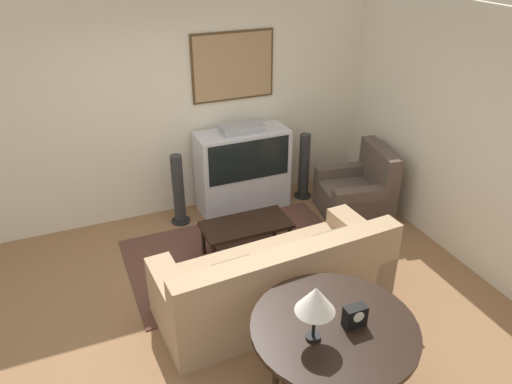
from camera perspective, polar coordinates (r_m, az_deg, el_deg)
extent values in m
plane|color=#8E6642|center=(5.09, -2.37, -12.87)|extent=(12.00, 12.00, 0.00)
cube|color=beige|center=(6.21, -9.61, 9.20)|extent=(12.00, 0.06, 2.70)
cube|color=#4C381E|center=(6.24, -2.65, 14.16)|extent=(1.05, 0.03, 0.83)
cube|color=#A37F56|center=(6.23, -2.59, 14.13)|extent=(1.00, 0.01, 0.78)
cube|color=beige|center=(5.68, 23.15, 5.41)|extent=(0.06, 12.00, 2.70)
cube|color=brown|center=(5.75, -1.93, -7.18)|extent=(2.47, 1.60, 0.01)
cube|color=silver|center=(6.57, -1.50, 0.16)|extent=(1.17, 0.47, 0.48)
cube|color=silver|center=(6.34, -1.56, 4.43)|extent=(1.17, 0.47, 0.59)
cube|color=black|center=(6.13, -0.75, 3.59)|extent=(1.05, 0.01, 0.52)
cube|color=#9E9EA3|center=(6.20, -1.60, 7.30)|extent=(0.53, 0.26, 0.09)
cube|color=tan|center=(4.95, 2.03, -10.64)|extent=(2.30, 1.05, 0.48)
cube|color=tan|center=(4.45, 4.22, -8.74)|extent=(2.26, 0.37, 0.39)
cube|color=tan|center=(5.36, 11.62, -6.75)|extent=(0.30, 0.91, 0.64)
cube|color=tan|center=(4.61, -9.33, -13.25)|extent=(0.30, 0.91, 0.64)
cube|color=#7C664D|center=(4.78, 8.69, -6.42)|extent=(0.37, 0.14, 0.34)
cube|color=#7C664D|center=(4.37, -2.51, -9.88)|extent=(0.37, 0.14, 0.34)
cube|color=brown|center=(6.56, 11.01, -0.89)|extent=(0.94, 0.96, 0.40)
cube|color=brown|center=(6.48, 13.92, 2.87)|extent=(0.32, 0.85, 0.50)
cube|color=brown|center=(6.80, 9.99, 0.98)|extent=(0.82, 0.30, 0.54)
cube|color=brown|center=(6.26, 12.24, -1.80)|extent=(0.82, 0.30, 0.54)
cube|color=black|center=(5.54, -1.15, -3.77)|extent=(0.98, 0.49, 0.04)
cylinder|color=black|center=(5.39, -4.78, -7.65)|extent=(0.04, 0.04, 0.38)
cylinder|color=black|center=(5.66, 3.81, -5.62)|extent=(0.04, 0.04, 0.38)
cylinder|color=black|center=(5.70, -6.03, -5.48)|extent=(0.04, 0.04, 0.38)
cylinder|color=black|center=(5.96, 2.15, -3.67)|extent=(0.04, 0.04, 0.38)
cylinder|color=black|center=(3.87, 8.94, -15.07)|extent=(1.26, 1.26, 0.04)
cube|color=black|center=(3.92, 8.87, -15.73)|extent=(1.07, 0.50, 0.08)
cylinder|color=black|center=(4.02, 2.29, -20.11)|extent=(0.05, 0.05, 0.69)
cylinder|color=black|center=(4.36, 13.32, -16.28)|extent=(0.05, 0.05, 0.69)
cylinder|color=black|center=(3.74, 6.52, -16.10)|extent=(0.11, 0.11, 0.02)
cylinder|color=black|center=(3.60, 6.71, -13.73)|extent=(0.02, 0.02, 0.39)
cone|color=silver|center=(3.51, 6.83, -12.08)|extent=(0.29, 0.29, 0.20)
cube|color=black|center=(3.83, 11.23, -13.74)|extent=(0.17, 0.09, 0.17)
cylinder|color=white|center=(3.78, 11.67, -13.83)|extent=(0.09, 0.01, 0.09)
cylinder|color=black|center=(6.43, -8.57, -3.25)|extent=(0.24, 0.24, 0.02)
cylinder|color=#2D2D2D|center=(6.21, -8.87, 0.27)|extent=(0.14, 0.14, 0.92)
cylinder|color=black|center=(6.97, 5.34, -0.38)|extent=(0.24, 0.24, 0.02)
cylinder|color=#2D2D2D|center=(6.76, 5.51, 2.95)|extent=(0.14, 0.14, 0.92)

